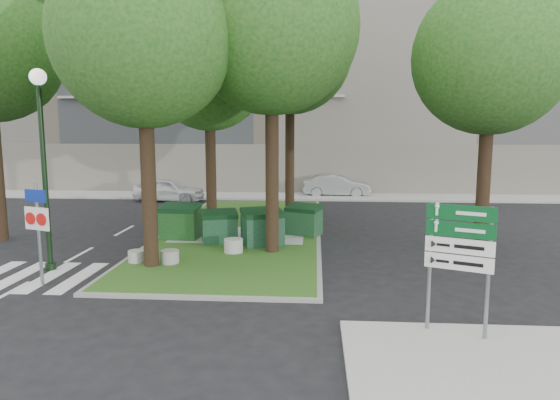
# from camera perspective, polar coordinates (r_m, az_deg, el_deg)

# --- Properties ---
(ground) EXTENTS (120.00, 120.00, 0.00)m
(ground) POSITION_cam_1_polar(r_m,az_deg,el_deg) (13.07, -11.59, -10.92)
(ground) COLOR black
(ground) RESTS_ON ground
(median_island) EXTENTS (6.00, 16.00, 0.12)m
(median_island) POSITION_cam_1_polar(r_m,az_deg,el_deg) (20.52, -4.23, -3.55)
(median_island) COLOR #284E16
(median_island) RESTS_ON ground
(median_kerb) EXTENTS (6.30, 16.30, 0.10)m
(median_kerb) POSITION_cam_1_polar(r_m,az_deg,el_deg) (20.52, -4.23, -3.58)
(median_kerb) COLOR gray
(median_kerb) RESTS_ON ground
(sidewalk_corner) EXTENTS (5.00, 4.00, 0.12)m
(sidewalk_corner) POSITION_cam_1_polar(r_m,az_deg,el_deg) (9.85, 22.93, -17.64)
(sidewalk_corner) COLOR #999993
(sidewalk_corner) RESTS_ON ground
(building_sidewalk) EXTENTS (42.00, 3.00, 0.12)m
(building_sidewalk) POSITION_cam_1_polar(r_m,az_deg,el_deg) (30.85, -2.35, 0.45)
(building_sidewalk) COLOR #999993
(building_sidewalk) RESTS_ON ground
(zebra_crossing) EXTENTS (5.00, 3.00, 0.01)m
(zebra_crossing) POSITION_cam_1_polar(r_m,az_deg,el_deg) (15.76, -23.46, -8.08)
(zebra_crossing) COLOR silver
(zebra_crossing) RESTS_ON ground
(apartment_building) EXTENTS (41.00, 12.00, 16.00)m
(apartment_building) POSITION_cam_1_polar(r_m,az_deg,el_deg) (38.20, -1.13, 13.90)
(apartment_building) COLOR beige
(apartment_building) RESTS_ON ground
(tree_median_near_left) EXTENTS (5.20, 5.20, 10.53)m
(tree_median_near_left) POSITION_cam_1_polar(r_m,az_deg,el_deg) (15.52, -15.06, 19.37)
(tree_median_near_left) COLOR black
(tree_median_near_left) RESTS_ON ground
(tree_median_near_right) EXTENTS (5.60, 5.60, 11.46)m
(tree_median_near_right) POSITION_cam_1_polar(r_m,az_deg,el_deg) (16.90, -0.62, 21.02)
(tree_median_near_right) COLOR black
(tree_median_near_right) RESTS_ON ground
(tree_median_mid) EXTENTS (4.80, 4.80, 9.99)m
(tree_median_mid) POSITION_cam_1_polar(r_m,az_deg,el_deg) (21.54, -7.87, 15.46)
(tree_median_mid) COLOR black
(tree_median_mid) RESTS_ON ground
(tree_median_far) EXTENTS (5.80, 5.80, 11.93)m
(tree_median_far) POSITION_cam_1_polar(r_m,az_deg,el_deg) (24.29, 1.39, 17.90)
(tree_median_far) COLOR black
(tree_median_far) RESTS_ON ground
(tree_street_right) EXTENTS (5.00, 5.00, 10.06)m
(tree_street_right) POSITION_cam_1_polar(r_m,az_deg,el_deg) (18.05, 23.28, 16.31)
(tree_street_right) COLOR black
(tree_street_right) RESTS_ON ground
(dumpster_a) EXTENTS (1.49, 1.09, 1.33)m
(dumpster_a) POSITION_cam_1_polar(r_m,az_deg,el_deg) (19.12, -11.32, -2.43)
(dumpster_a) COLOR #103C10
(dumpster_a) RESTS_ON median_island
(dumpster_b) EXTENTS (1.48, 1.22, 1.19)m
(dumpster_b) POSITION_cam_1_polar(r_m,az_deg,el_deg) (18.23, -6.93, -3.07)
(dumpster_b) COLOR #10381F
(dumpster_b) RESTS_ON median_island
(dumpster_c) EXTENTS (1.69, 1.46, 1.32)m
(dumpster_c) POSITION_cam_1_polar(r_m,az_deg,el_deg) (17.69, -2.01, -3.15)
(dumpster_c) COLOR #0F351F
(dumpster_c) RESTS_ON median_island
(dumpster_d) EXTENTS (1.55, 1.35, 1.20)m
(dumpster_d) POSITION_cam_1_polar(r_m,az_deg,el_deg) (19.43, 2.74, -2.29)
(dumpster_d) COLOR #123D1C
(dumpster_d) RESTS_ON median_island
(bollard_left) EXTENTS (0.51, 0.51, 0.36)m
(bollard_left) POSITION_cam_1_polar(r_m,az_deg,el_deg) (16.21, -16.10, -6.18)
(bollard_left) COLOR #9F9F9A
(bollard_left) RESTS_ON median_island
(bollard_right) EXTENTS (0.63, 0.63, 0.45)m
(bollard_right) POSITION_cam_1_polar(r_m,az_deg,el_deg) (16.84, -5.34, -5.19)
(bollard_right) COLOR #A6A5A1
(bollard_right) RESTS_ON median_island
(bollard_mid) EXTENTS (0.56, 0.56, 0.40)m
(bollard_mid) POSITION_cam_1_polar(r_m,az_deg,el_deg) (15.83, -12.46, -6.34)
(bollard_mid) COLOR gray
(bollard_mid) RESTS_ON median_island
(litter_bin) EXTENTS (0.40, 0.40, 0.71)m
(litter_bin) POSITION_cam_1_polar(r_m,az_deg,el_deg) (21.69, 3.41, -1.78)
(litter_bin) COLOR yellow
(litter_bin) RESTS_ON median_island
(street_lamp) EXTENTS (0.47, 0.47, 5.93)m
(street_lamp) POSITION_cam_1_polar(r_m,az_deg,el_deg) (16.19, -25.50, 5.61)
(street_lamp) COLOR black
(street_lamp) RESTS_ON ground
(traffic_sign_pole) EXTENTS (0.81, 0.32, 2.80)m
(traffic_sign_pole) POSITION_cam_1_polar(r_m,az_deg,el_deg) (14.86, -25.93, -2.11)
(traffic_sign_pole) COLOR slate
(traffic_sign_pole) RESTS_ON ground
(directional_sign) EXTENTS (1.23, 0.56, 2.64)m
(directional_sign) POSITION_cam_1_polar(r_m,az_deg,el_deg) (10.55, 19.83, -5.30)
(directional_sign) COLOR slate
(directional_sign) RESTS_ON sidewalk_corner
(car_white) EXTENTS (4.18, 2.04, 1.37)m
(car_white) POSITION_cam_1_polar(r_m,az_deg,el_deg) (29.62, -12.56, 1.16)
(car_white) COLOR silver
(car_white) RESTS_ON ground
(car_silver) EXTENTS (4.14, 1.48, 1.36)m
(car_silver) POSITION_cam_1_polar(r_m,az_deg,el_deg) (31.20, 6.48, 1.64)
(car_silver) COLOR #929699
(car_silver) RESTS_ON ground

